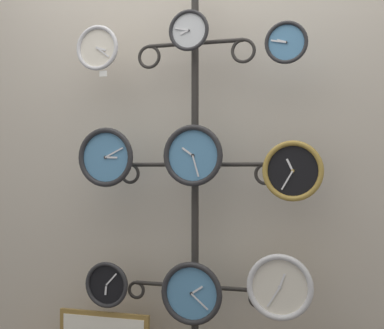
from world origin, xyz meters
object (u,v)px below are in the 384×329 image
Objects in this scene: display_stand at (195,260)px; clock_middle_left at (106,157)px; clock_bottom_center at (192,293)px; clock_top_left at (98,48)px; clock_middle_right at (293,171)px; clock_top_right at (286,43)px; clock_bottom_right at (280,287)px; clock_middle_center at (193,156)px; clock_bottom_left at (107,285)px; clock_top_center at (189,31)px.

display_stand is 0.66m from clock_middle_left.
display_stand is 6.96× the size of clock_bottom_center.
clock_top_left reaches higher than clock_middle_right.
display_stand is 1.14m from clock_top_left.
clock_top_right is at bearing -1.13° from clock_top_left.
clock_middle_right is at bearing 0.89° from clock_middle_left.
clock_bottom_right is (0.42, -0.08, -0.09)m from display_stand.
display_stand is at bearing 168.46° from clock_bottom_right.
clock_bottom_left is at bearing -177.77° from clock_middle_center.
display_stand is at bearing 8.77° from clock_top_left.
clock_middle_right is 0.72m from clock_bottom_center.
clock_top_left reaches higher than clock_middle_left.
display_stand is 10.63× the size of clock_top_right.
clock_bottom_right is at bearing 3.66° from clock_bottom_center.
clock_top_right is at bearing -13.16° from clock_bottom_right.
clock_bottom_right is at bearing -0.70° from clock_top_left.
clock_bottom_center is at bearing -177.57° from clock_top_right.
clock_top_right reaches higher than clock_middle_center.
clock_top_left is 0.76× the size of clock_bottom_right.
clock_bottom_right is (0.83, 0.02, 0.04)m from clock_bottom_left.
clock_top_right is at bearing -1.07° from clock_middle_center.
clock_middle_center reaches higher than clock_middle_right.
clock_top_left reaches higher than clock_middle_center.
clock_middle_right is 1.21× the size of clock_bottom_left.
clock_middle_left is 0.44m from clock_middle_center.
clock_top_right is (0.93, -0.02, -0.04)m from clock_top_left.
display_stand reaches higher than clock_top_left.
clock_top_right reaches higher than clock_bottom_right.
clock_middle_right is at bearing 3.83° from clock_bottom_center.
clock_top_left is at bearing 177.32° from clock_top_center.
clock_top_center reaches higher than clock_bottom_right.
clock_top_right is at bearing 0.53° from clock_top_center.
clock_bottom_left is at bearing -35.99° from clock_middle_left.
display_stand is 7.01× the size of clock_middle_left.
clock_top_right reaches higher than clock_bottom_center.
clock_top_left is 0.77× the size of clock_bottom_center.
clock_middle_center is at bearing 37.81° from clock_top_center.
clock_middle_right is 1.04m from clock_bottom_left.
clock_bottom_right is at bearing -174.97° from clock_middle_right.
clock_middle_right is at bearing 1.35° from clock_bottom_left.
clock_bottom_left is 0.83m from clock_bottom_right.
clock_top_right is 0.66× the size of clock_middle_left.
clock_top_left is at bearing 175.80° from clock_bottom_center.
clock_top_left is at bearing 178.82° from clock_middle_center.
clock_top_center is 1.23m from clock_bottom_right.
clock_top_right is 0.66× the size of clock_bottom_center.
clock_top_left is 0.48m from clock_top_center.
clock_bottom_right is (0.40, -0.00, -0.58)m from clock_middle_center.
clock_middle_left is 1.02m from clock_bottom_right.
display_stand is 10.47× the size of clock_top_center.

